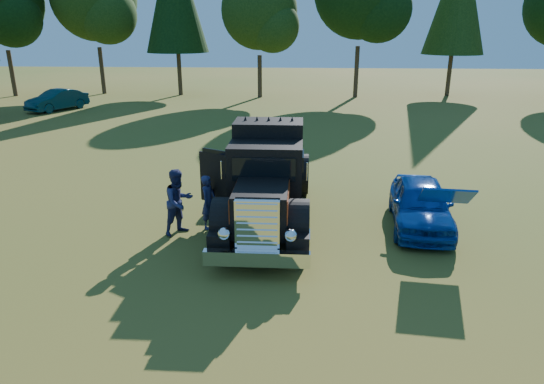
{
  "coord_description": "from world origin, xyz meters",
  "views": [
    {
      "loc": [
        -0.45,
        -11.54,
        5.68
      ],
      "look_at": [
        -1.21,
        0.83,
        1.42
      ],
      "focal_mm": 32.0,
      "sensor_mm": 36.0,
      "label": 1
    }
  ],
  "objects": [
    {
      "name": "ground",
      "position": [
        0.0,
        0.0,
        0.0
      ],
      "size": [
        120.0,
        120.0,
        0.0
      ],
      "primitive_type": "plane",
      "color": "#3A5318",
      "rests_on": "ground"
    },
    {
      "name": "hotrod_coupe",
      "position": [
        3.12,
        2.11,
        0.71
      ],
      "size": [
        2.1,
        4.37,
        1.89
      ],
      "color": "#083BB8",
      "rests_on": "ground"
    },
    {
      "name": "spectator_near",
      "position": [
        -3.12,
        1.62,
        0.81
      ],
      "size": [
        0.54,
        0.67,
        1.61
      ],
      "primitive_type": "imported",
      "rotation": [
        0.0,
        0.0,
        1.28
      ],
      "color": "#21334F",
      "rests_on": "ground"
    },
    {
      "name": "spectator_far",
      "position": [
        -3.88,
        1.17,
        0.96
      ],
      "size": [
        1.15,
        1.18,
        1.91
      ],
      "primitive_type": "imported",
      "rotation": [
        0.0,
        0.0,
        0.88
      ],
      "color": "#21334D",
      "rests_on": "ground"
    },
    {
      "name": "distant_teal_car",
      "position": [
        -17.77,
        22.0,
        0.72
      ],
      "size": [
        3.31,
        4.59,
        1.44
      ],
      "primitive_type": "imported",
      "rotation": [
        0.0,
        0.0,
        -0.46
      ],
      "color": "#0A3C3F",
      "rests_on": "ground"
    },
    {
      "name": "diamond_t_truck",
      "position": [
        -1.44,
        1.92,
        1.28
      ],
      "size": [
        3.26,
        7.16,
        3.0
      ],
      "color": "black",
      "rests_on": "ground"
    }
  ]
}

